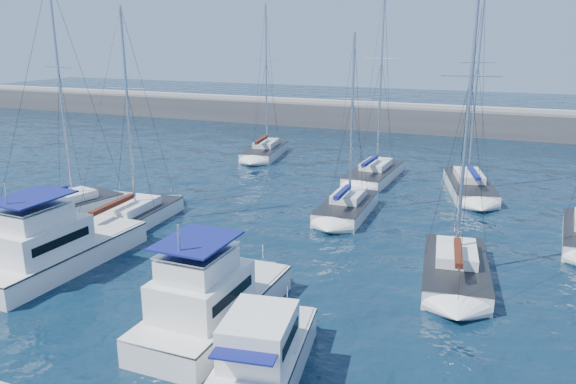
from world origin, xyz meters
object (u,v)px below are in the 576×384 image
at_px(sailboat_mid_b, 129,219).
at_px(sailboat_back_c, 469,186).
at_px(motor_yacht_stbd_inner, 211,303).
at_px(sailboat_mid_c, 347,208).
at_px(sailboat_back_b, 374,174).
at_px(motor_yacht_port_inner, 53,249).
at_px(sailboat_mid_d, 455,269).
at_px(motor_yacht_stbd_outer, 263,355).
at_px(sailboat_mid_a, 63,208).
at_px(sailboat_back_a, 265,151).

xyz_separation_m(sailboat_mid_b, sailboat_back_c, (19.73, 17.06, 0.02)).
relative_size(motor_yacht_stbd_inner, sailboat_mid_b, 0.62).
distance_m(motor_yacht_stbd_inner, sailboat_mid_c, 17.23).
height_order(sailboat_mid_b, sailboat_back_b, sailboat_back_b).
xyz_separation_m(sailboat_mid_c, sailboat_back_b, (-0.60, 10.32, 0.02)).
bearing_deg(motor_yacht_port_inner, sailboat_mid_d, 20.75).
xyz_separation_m(motor_yacht_stbd_outer, sailboat_mid_b, (-15.06, 11.86, -0.44)).
distance_m(motor_yacht_stbd_outer, sailboat_mid_a, 23.94).
distance_m(sailboat_mid_c, sailboat_back_c, 11.80).
bearing_deg(motor_yacht_port_inner, motor_yacht_stbd_outer, -16.35).
distance_m(motor_yacht_stbd_outer, sailboat_mid_d, 12.79).
height_order(sailboat_mid_b, sailboat_mid_d, sailboat_mid_d).
xyz_separation_m(motor_yacht_stbd_inner, sailboat_mid_a, (-17.09, 9.57, -0.59)).
bearing_deg(sailboat_mid_a, motor_yacht_port_inner, -35.95).
bearing_deg(sailboat_mid_a, sailboat_back_b, 59.40).
bearing_deg(sailboat_mid_b, motor_yacht_port_inner, -88.10).
distance_m(sailboat_mid_a, sailboat_mid_c, 19.55).
relative_size(motor_yacht_stbd_outer, sailboat_mid_c, 0.54).
distance_m(sailboat_mid_d, sailboat_back_a, 32.03).
height_order(motor_yacht_stbd_inner, motor_yacht_stbd_outer, motor_yacht_stbd_inner).
bearing_deg(sailboat_mid_b, sailboat_back_b, 53.78).
distance_m(sailboat_mid_a, sailboat_mid_d, 26.15).
bearing_deg(sailboat_mid_d, motor_yacht_stbd_outer, -122.58).
relative_size(motor_yacht_port_inner, sailboat_mid_a, 0.63).
relative_size(sailboat_mid_a, sailboat_back_b, 0.99).
bearing_deg(sailboat_back_c, motor_yacht_port_inner, -141.78).
height_order(sailboat_mid_d, sailboat_back_c, sailboat_mid_d).
distance_m(sailboat_mid_b, sailboat_mid_c, 14.65).
bearing_deg(motor_yacht_stbd_outer, sailboat_back_a, 105.26).
bearing_deg(sailboat_back_a, sailboat_mid_c, -58.36).
bearing_deg(sailboat_back_c, motor_yacht_stbd_inner, -120.80).
distance_m(sailboat_back_a, sailboat_back_c, 21.64).
distance_m(motor_yacht_port_inner, sailboat_back_c, 30.81).
xyz_separation_m(sailboat_mid_d, sailboat_back_b, (-8.75, 18.45, -0.01)).
bearing_deg(sailboat_back_b, motor_yacht_stbd_outer, -81.31).
relative_size(motor_yacht_port_inner, sailboat_back_b, 0.62).
bearing_deg(sailboat_mid_c, sailboat_mid_d, -46.24).
xyz_separation_m(motor_yacht_port_inner, sailboat_mid_d, (19.90, 6.80, -0.59)).
xyz_separation_m(motor_yacht_stbd_inner, sailboat_mid_c, (0.91, 17.20, -0.62)).
bearing_deg(sailboat_back_a, motor_yacht_stbd_outer, -74.43).
relative_size(motor_yacht_port_inner, sailboat_mid_c, 0.80).
bearing_deg(sailboat_back_b, motor_yacht_port_inner, -111.37).
xyz_separation_m(sailboat_mid_a, sailboat_mid_b, (5.61, -0.19, -0.03)).
xyz_separation_m(sailboat_mid_b, sailboat_back_b, (11.79, 18.14, 0.03)).
xyz_separation_m(motor_yacht_stbd_inner, sailboat_mid_d, (9.06, 9.07, -0.59)).
height_order(motor_yacht_port_inner, sailboat_back_a, sailboat_back_a).
xyz_separation_m(sailboat_mid_b, sailboat_back_a, (-0.94, 23.46, 0.02)).
distance_m(motor_yacht_port_inner, sailboat_mid_b, 7.16).
bearing_deg(sailboat_mid_b, motor_yacht_stbd_inner, -42.45).
xyz_separation_m(motor_yacht_stbd_outer, sailboat_mid_a, (-20.68, 12.05, -0.40)).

